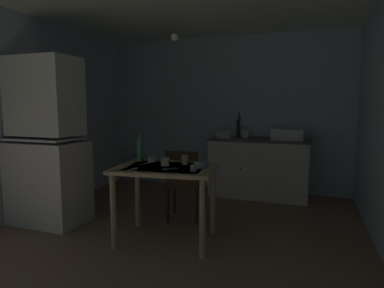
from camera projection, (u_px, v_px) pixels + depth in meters
ground_plane at (173, 235)px, 3.43m from camera, size 5.31×5.31×0.00m
wall_back at (225, 114)px, 5.35m from camera, size 4.02×0.10×2.46m
wall_left at (21, 117)px, 3.96m from camera, size 0.10×4.41×2.46m
hutch_cabinet at (47, 147)px, 3.74m from camera, size 0.83×0.55×1.90m
counter_cabinet at (259, 167)px, 4.89m from camera, size 1.46×0.64×0.87m
sink_basin at (287, 134)px, 4.70m from camera, size 0.44×0.34×0.15m
hand_pump at (238, 127)px, 4.97m from camera, size 0.05×0.27×0.39m
mixing_bowl_counter at (224, 135)px, 4.97m from camera, size 0.23×0.23×0.08m
stoneware_crock at (245, 134)px, 4.96m from camera, size 0.10×0.10×0.12m
dining_table at (166, 178)px, 3.24m from camera, size 1.06×0.83×0.76m
chair_far_side at (184, 182)px, 3.84m from camera, size 0.46×0.46×0.85m
serving_bowl_wide at (200, 165)px, 3.17m from camera, size 0.12×0.12×0.05m
mug_tall at (185, 160)px, 3.36m from camera, size 0.07×0.07×0.09m
teacup_cream at (152, 159)px, 3.51m from camera, size 0.08×0.08×0.06m
mug_dark at (194, 168)px, 3.01m from camera, size 0.06×0.06×0.06m
teacup_mint at (165, 162)px, 3.27m from camera, size 0.09×0.09×0.08m
glass_bottle at (140, 150)px, 3.55m from camera, size 0.06×0.06×0.30m
table_knife at (145, 163)px, 3.39m from camera, size 0.04×0.19×0.00m
teaspoon_near_bowl at (126, 166)px, 3.22m from camera, size 0.05×0.15×0.00m
teaspoon_by_cup at (133, 169)px, 3.08m from camera, size 0.03×0.14×0.00m
serving_spoon at (170, 169)px, 3.10m from camera, size 0.12×0.13×0.00m
pendant_bulb at (175, 37)px, 3.39m from camera, size 0.08×0.08×0.08m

